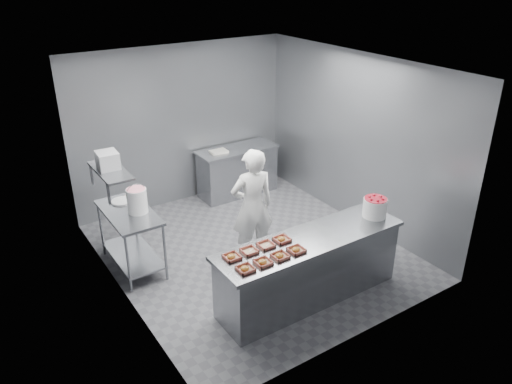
# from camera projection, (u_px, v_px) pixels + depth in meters

# --- Properties ---
(floor) EXTENTS (4.50, 4.50, 0.00)m
(floor) POSITION_uv_depth(u_px,v_px,m) (252.00, 251.00, 7.62)
(floor) COLOR #4C4C51
(floor) RESTS_ON ground
(ceiling) EXTENTS (4.50, 4.50, 0.00)m
(ceiling) POSITION_uv_depth(u_px,v_px,m) (252.00, 66.00, 6.42)
(ceiling) COLOR white
(ceiling) RESTS_ON wall_back
(wall_back) EXTENTS (4.00, 0.04, 2.80)m
(wall_back) POSITION_uv_depth(u_px,v_px,m) (182.00, 126.00, 8.72)
(wall_back) COLOR slate
(wall_back) RESTS_ON ground
(wall_left) EXTENTS (0.04, 4.50, 2.80)m
(wall_left) POSITION_uv_depth(u_px,v_px,m) (114.00, 201.00, 6.03)
(wall_left) COLOR slate
(wall_left) RESTS_ON ground
(wall_right) EXTENTS (0.04, 4.50, 2.80)m
(wall_right) POSITION_uv_depth(u_px,v_px,m) (356.00, 140.00, 8.02)
(wall_right) COLOR slate
(wall_right) RESTS_ON ground
(service_counter) EXTENTS (2.60, 0.70, 0.90)m
(service_counter) POSITION_uv_depth(u_px,v_px,m) (309.00, 268.00, 6.41)
(service_counter) COLOR slate
(service_counter) RESTS_ON ground
(prep_table) EXTENTS (0.60, 1.20, 0.90)m
(prep_table) POSITION_uv_depth(u_px,v_px,m) (131.00, 231.00, 7.00)
(prep_table) COLOR slate
(prep_table) RESTS_ON ground
(back_counter) EXTENTS (1.50, 0.60, 0.90)m
(back_counter) POSITION_uv_depth(u_px,v_px,m) (237.00, 171.00, 9.31)
(back_counter) COLOR slate
(back_counter) RESTS_ON ground
(wall_shelf) EXTENTS (0.35, 0.90, 0.03)m
(wall_shelf) POSITION_uv_depth(u_px,v_px,m) (110.00, 171.00, 6.51)
(wall_shelf) COLOR slate
(wall_shelf) RESTS_ON wall_left
(tray_0) EXTENTS (0.19, 0.18, 0.06)m
(tray_0) POSITION_uv_depth(u_px,v_px,m) (245.00, 269.00, 5.57)
(tray_0) COLOR tan
(tray_0) RESTS_ON service_counter
(tray_1) EXTENTS (0.19, 0.18, 0.06)m
(tray_1) POSITION_uv_depth(u_px,v_px,m) (263.00, 262.00, 5.69)
(tray_1) COLOR tan
(tray_1) RESTS_ON service_counter
(tray_2) EXTENTS (0.19, 0.18, 0.06)m
(tray_2) POSITION_uv_depth(u_px,v_px,m) (280.00, 256.00, 5.81)
(tray_2) COLOR tan
(tray_2) RESTS_ON service_counter
(tray_3) EXTENTS (0.19, 0.18, 0.06)m
(tray_3) POSITION_uv_depth(u_px,v_px,m) (296.00, 250.00, 5.93)
(tray_3) COLOR tan
(tray_3) RESTS_ON service_counter
(tray_4) EXTENTS (0.19, 0.18, 0.06)m
(tray_4) POSITION_uv_depth(u_px,v_px,m) (232.00, 257.00, 5.79)
(tray_4) COLOR tan
(tray_4) RESTS_ON service_counter
(tray_5) EXTENTS (0.19, 0.18, 0.04)m
(tray_5) POSITION_uv_depth(u_px,v_px,m) (249.00, 251.00, 5.91)
(tray_5) COLOR tan
(tray_5) RESTS_ON service_counter
(tray_6) EXTENTS (0.19, 0.18, 0.04)m
(tray_6) POSITION_uv_depth(u_px,v_px,m) (266.00, 245.00, 6.03)
(tray_6) COLOR tan
(tray_6) RESTS_ON service_counter
(tray_7) EXTENTS (0.19, 0.18, 0.06)m
(tray_7) POSITION_uv_depth(u_px,v_px,m) (282.00, 239.00, 6.15)
(tray_7) COLOR tan
(tray_7) RESTS_ON service_counter
(worker) EXTENTS (0.70, 0.53, 1.74)m
(worker) POSITION_uv_depth(u_px,v_px,m) (252.00, 207.00, 7.07)
(worker) COLOR white
(worker) RESTS_ON ground
(strawberry_tub) EXTENTS (0.32, 0.32, 0.27)m
(strawberry_tub) POSITION_uv_depth(u_px,v_px,m) (375.00, 207.00, 6.69)
(strawberry_tub) COLOR white
(strawberry_tub) RESTS_ON service_counter
(glaze_bucket) EXTENTS (0.29, 0.27, 0.42)m
(glaze_bucket) POSITION_uv_depth(u_px,v_px,m) (137.00, 200.00, 6.78)
(glaze_bucket) COLOR white
(glaze_bucket) RESTS_ON prep_table
(bucket_lid) EXTENTS (0.33, 0.33, 0.02)m
(bucket_lid) POSITION_uv_depth(u_px,v_px,m) (122.00, 201.00, 7.13)
(bucket_lid) COLOR white
(bucket_lid) RESTS_ON prep_table
(rag) EXTENTS (0.16, 0.15, 0.02)m
(rag) POSITION_uv_depth(u_px,v_px,m) (127.00, 197.00, 7.25)
(rag) COLOR #CCB28C
(rag) RESTS_ON prep_table
(appliance) EXTENTS (0.28, 0.31, 0.22)m
(appliance) POSITION_uv_depth(u_px,v_px,m) (108.00, 160.00, 6.50)
(appliance) COLOR gray
(appliance) RESTS_ON wall_shelf
(paper_stack) EXTENTS (0.31, 0.24, 0.04)m
(paper_stack) POSITION_uv_depth(u_px,v_px,m) (219.00, 152.00, 8.92)
(paper_stack) COLOR silver
(paper_stack) RESTS_ON back_counter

